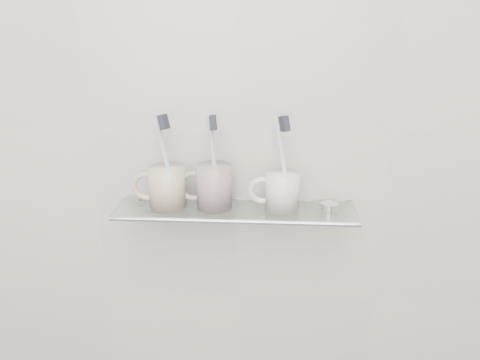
# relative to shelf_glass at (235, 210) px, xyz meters

# --- Properties ---
(wall_back) EXTENTS (2.50, 0.00, 2.50)m
(wall_back) POSITION_rel_shelf_glass_xyz_m (0.00, 0.06, 0.15)
(wall_back) COLOR beige
(wall_back) RESTS_ON ground
(shelf_glass) EXTENTS (0.50, 0.12, 0.01)m
(shelf_glass) POSITION_rel_shelf_glass_xyz_m (0.00, 0.00, 0.00)
(shelf_glass) COLOR silver
(shelf_glass) RESTS_ON wall_back
(shelf_rail) EXTENTS (0.50, 0.01, 0.01)m
(shelf_rail) POSITION_rel_shelf_glass_xyz_m (0.00, -0.06, 0.00)
(shelf_rail) COLOR silver
(shelf_rail) RESTS_ON shelf_glass
(bracket_left) EXTENTS (0.02, 0.03, 0.02)m
(bracket_left) POSITION_rel_shelf_glass_xyz_m (-0.21, 0.05, -0.01)
(bracket_left) COLOR silver
(bracket_left) RESTS_ON wall_back
(bracket_right) EXTENTS (0.02, 0.03, 0.02)m
(bracket_right) POSITION_rel_shelf_glass_xyz_m (0.21, 0.05, -0.01)
(bracket_right) COLOR silver
(bracket_right) RESTS_ON wall_back
(mug_left) EXTENTS (0.09, 0.09, 0.09)m
(mug_left) POSITION_rel_shelf_glass_xyz_m (-0.14, 0.00, 0.05)
(mug_left) COLOR beige
(mug_left) RESTS_ON shelf_glass
(mug_left_handle) EXTENTS (0.06, 0.01, 0.06)m
(mug_left_handle) POSITION_rel_shelf_glass_xyz_m (-0.19, 0.00, 0.05)
(mug_left_handle) COLOR beige
(mug_left_handle) RESTS_ON mug_left
(toothbrush_left) EXTENTS (0.05, 0.04, 0.19)m
(toothbrush_left) POSITION_rel_shelf_glass_xyz_m (-0.14, 0.00, 0.10)
(toothbrush_left) COLOR silver
(toothbrush_left) RESTS_ON mug_left
(bristles_left) EXTENTS (0.02, 0.03, 0.03)m
(bristles_left) POSITION_rel_shelf_glass_xyz_m (-0.14, 0.00, 0.19)
(bristles_left) COLOR #23242B
(bristles_left) RESTS_ON toothbrush_left
(mug_center) EXTENTS (0.10, 0.10, 0.09)m
(mug_center) POSITION_rel_shelf_glass_xyz_m (-0.04, 0.00, 0.05)
(mug_center) COLOR silver
(mug_center) RESTS_ON shelf_glass
(mug_center_handle) EXTENTS (0.07, 0.01, 0.07)m
(mug_center_handle) POSITION_rel_shelf_glass_xyz_m (-0.09, 0.00, 0.05)
(mug_center_handle) COLOR silver
(mug_center_handle) RESTS_ON mug_center
(toothbrush_center) EXTENTS (0.03, 0.04, 0.19)m
(toothbrush_center) POSITION_rel_shelf_glass_xyz_m (-0.04, 0.00, 0.10)
(toothbrush_center) COLOR #B0B5C2
(toothbrush_center) RESTS_ON mug_center
(bristles_center) EXTENTS (0.02, 0.03, 0.03)m
(bristles_center) POSITION_rel_shelf_glass_xyz_m (-0.04, 0.00, 0.19)
(bristles_center) COLOR #23242B
(bristles_center) RESTS_ON toothbrush_center
(mug_right) EXTENTS (0.08, 0.08, 0.08)m
(mug_right) POSITION_rel_shelf_glass_xyz_m (0.10, 0.00, 0.04)
(mug_right) COLOR silver
(mug_right) RESTS_ON shelf_glass
(mug_right_handle) EXTENTS (0.06, 0.01, 0.06)m
(mug_right_handle) POSITION_rel_shelf_glass_xyz_m (0.06, 0.00, 0.04)
(mug_right_handle) COLOR silver
(mug_right_handle) RESTS_ON mug_right
(toothbrush_right) EXTENTS (0.05, 0.04, 0.19)m
(toothbrush_right) POSITION_rel_shelf_glass_xyz_m (0.10, 0.00, 0.10)
(toothbrush_right) COLOR white
(toothbrush_right) RESTS_ON mug_right
(bristles_right) EXTENTS (0.03, 0.03, 0.03)m
(bristles_right) POSITION_rel_shelf_glass_xyz_m (0.10, 0.00, 0.19)
(bristles_right) COLOR #23242B
(bristles_right) RESTS_ON toothbrush_right
(chrome_cap) EXTENTS (0.04, 0.04, 0.01)m
(chrome_cap) POSITION_rel_shelf_glass_xyz_m (0.20, 0.00, 0.01)
(chrome_cap) COLOR silver
(chrome_cap) RESTS_ON shelf_glass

